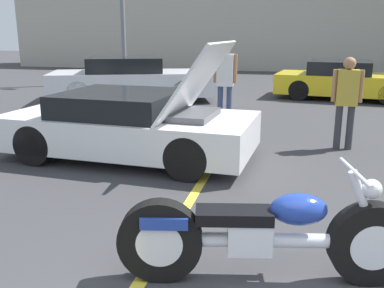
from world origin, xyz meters
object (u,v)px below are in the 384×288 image
show_car_hood_open (131,125)px  spectator_by_show_car (347,96)px  parked_car_mid_row (343,81)px  motorcycle (264,235)px  spectator_near_motorcycle (225,77)px  parked_car_left_row (131,80)px

show_car_hood_open → spectator_by_show_car: (3.49, 1.33, 0.41)m
parked_car_mid_row → spectator_by_show_car: bearing=-87.6°
motorcycle → spectator_by_show_car: spectator_by_show_car is taller
show_car_hood_open → spectator_near_motorcycle: (1.11, 2.86, 0.53)m
show_car_hood_open → spectator_near_motorcycle: 3.12m
motorcycle → parked_car_mid_row: parked_car_mid_row is taller
motorcycle → parked_car_left_row: 10.05m
show_car_hood_open → parked_car_left_row: (-2.18, 5.73, 0.08)m
parked_car_left_row → spectator_by_show_car: 7.18m
motorcycle → parked_car_left_row: bearing=105.8°
parked_car_mid_row → spectator_by_show_car: size_ratio=2.65×
parked_car_left_row → spectator_by_show_car: spectator_by_show_car is taller
parked_car_left_row → spectator_near_motorcycle: 4.39m
motorcycle → parked_car_left_row: (-4.57, 8.94, 0.21)m
spectator_near_motorcycle → spectator_by_show_car: spectator_near_motorcycle is taller
spectator_near_motorcycle → spectator_by_show_car: (2.37, -1.53, -0.13)m
parked_car_left_row → spectator_near_motorcycle: (3.29, -2.87, 0.45)m
show_car_hood_open → spectator_by_show_car: show_car_hood_open is taller
parked_car_left_row → motorcycle: bearing=-82.0°
motorcycle → show_car_hood_open: 4.01m
spectator_by_show_car → parked_car_left_row: bearing=142.2°
parked_car_mid_row → spectator_by_show_car: (-0.62, -6.23, 0.40)m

